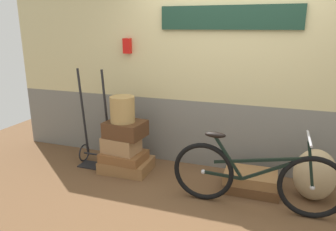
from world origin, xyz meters
TOP-DOWN VIEW (x-y plane):
  - ground at (0.00, 0.00)m, footprint 8.40×5.20m
  - station_building at (0.01, 0.85)m, footprint 6.40×0.74m
  - suitcase_0 at (-1.22, 0.26)m, footprint 0.65×0.51m
  - suitcase_1 at (-1.24, 0.22)m, footprint 0.57×0.43m
  - suitcase_2 at (-1.27, 0.22)m, footprint 0.48×0.37m
  - suitcase_3 at (-1.22, 0.27)m, footprint 0.52×0.44m
  - suitcase_4 at (0.42, 0.26)m, footprint 0.60×0.43m
  - suitcase_5 at (0.39, 0.26)m, footprint 0.60×0.43m
  - wicker_basket at (-1.24, 0.25)m, footprint 0.31×0.31m
  - luggage_trolley at (-1.72, 0.31)m, footprint 0.44×0.34m
  - burlap_sack at (1.06, 0.29)m, footprint 0.45×0.38m
  - bicycle at (0.45, -0.12)m, footprint 1.76×0.46m

SIDE VIEW (x-z plane):
  - ground at x=0.00m, z-range -0.06..0.00m
  - suitcase_4 at x=0.42m, z-range 0.00..0.11m
  - suitcase_0 at x=-1.22m, z-range 0.00..0.15m
  - suitcase_5 at x=0.39m, z-range 0.11..0.23m
  - suitcase_1 at x=-1.24m, z-range 0.15..0.27m
  - burlap_sack at x=1.06m, z-range 0.00..0.58m
  - luggage_trolley at x=-1.72m, z-range -0.34..1.00m
  - bicycle at x=0.45m, z-range -0.07..0.78m
  - suitcase_2 at x=-1.27m, z-range 0.27..0.47m
  - suitcase_3 at x=-1.22m, z-range 0.47..0.68m
  - wicker_basket at x=-1.24m, z-range 0.68..1.01m
  - station_building at x=0.01m, z-range 0.00..2.61m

